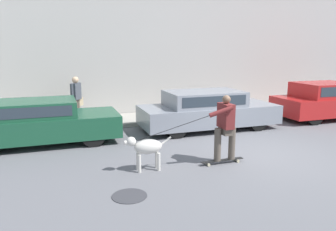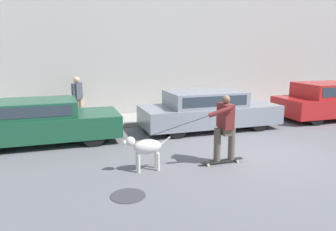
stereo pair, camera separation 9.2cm
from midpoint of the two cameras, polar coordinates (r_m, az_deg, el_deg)
The scene contains 10 objects.
ground_plane at distance 8.67m, azimuth 15.32°, elevation -6.53°, with size 36.00×36.00×0.00m, color slate.
back_wall at distance 13.52m, azimuth 1.21°, elevation 11.83°, with size 32.00×0.30×5.38m.
sidewalk_curb at distance 12.78m, azimuth 2.88°, elevation 0.01°, with size 30.00×1.81×0.14m.
parked_car_0 at distance 9.80m, azimuth -21.55°, elevation -1.12°, with size 4.22×1.78×1.24m.
parked_car_1 at distance 10.89m, azimuth 6.63°, elevation 0.89°, with size 4.56×1.81×1.28m.
parked_car_2 at distance 13.82m, azimuth 25.53°, elevation 2.27°, with size 3.93×1.82×1.38m.
dog at distance 7.16m, azimuth -4.18°, elevation -5.57°, with size 1.05×0.36×0.79m.
skateboarder at distance 7.59m, azimuth 9.53°, elevation -1.74°, with size 2.65×0.65×1.61m.
pedestrian_with_bag at distance 11.74m, azimuth -15.87°, elevation 3.16°, with size 0.45×0.59×1.56m.
manhole_cover at distance 6.17m, azimuth -7.16°, elevation -13.72°, with size 0.65×0.65×0.01m.
Camera 1 is at (-4.86, -6.69, 2.64)m, focal length 35.00 mm.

